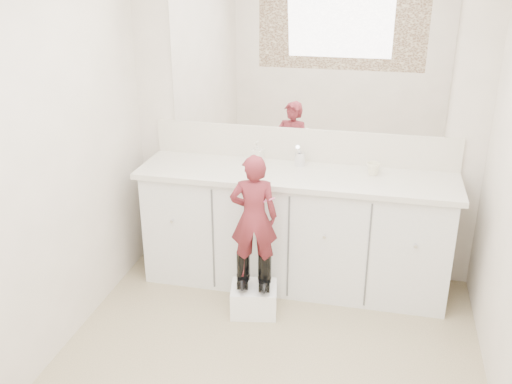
# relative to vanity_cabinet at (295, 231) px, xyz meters

# --- Properties ---
(wall_back) EXTENTS (2.60, 0.00, 2.60)m
(wall_back) POSITION_rel_vanity_cabinet_xyz_m (0.00, 0.27, 0.77)
(wall_back) COLOR beige
(wall_back) RESTS_ON floor
(wall_left) EXTENTS (0.00, 3.00, 3.00)m
(wall_left) POSITION_rel_vanity_cabinet_xyz_m (-1.30, -1.23, 0.78)
(wall_left) COLOR beige
(wall_left) RESTS_ON floor
(vanity_cabinet) EXTENTS (2.20, 0.55, 0.85)m
(vanity_cabinet) POSITION_rel_vanity_cabinet_xyz_m (0.00, 0.00, 0.00)
(vanity_cabinet) COLOR silver
(vanity_cabinet) RESTS_ON floor
(countertop) EXTENTS (2.28, 0.58, 0.04)m
(countertop) POSITION_rel_vanity_cabinet_xyz_m (0.00, -0.01, 0.45)
(countertop) COLOR beige
(countertop) RESTS_ON vanity_cabinet
(backsplash) EXTENTS (2.28, 0.03, 0.25)m
(backsplash) POSITION_rel_vanity_cabinet_xyz_m (0.00, 0.26, 0.59)
(backsplash) COLOR beige
(backsplash) RESTS_ON countertop
(mirror) EXTENTS (2.00, 0.02, 1.00)m
(mirror) POSITION_rel_vanity_cabinet_xyz_m (0.00, 0.26, 1.22)
(mirror) COLOR white
(mirror) RESTS_ON wall_back
(dot_panel) EXTENTS (2.00, 0.01, 1.20)m
(dot_panel) POSITION_rel_vanity_cabinet_xyz_m (0.00, -2.71, 1.22)
(dot_panel) COLOR #472819
(dot_panel) RESTS_ON wall_front
(faucet) EXTENTS (0.08, 0.08, 0.10)m
(faucet) POSITION_rel_vanity_cabinet_xyz_m (0.00, 0.15, 0.52)
(faucet) COLOR silver
(faucet) RESTS_ON countertop
(cup) EXTENTS (0.12, 0.12, 0.09)m
(cup) POSITION_rel_vanity_cabinet_xyz_m (0.53, 0.07, 0.51)
(cup) COLOR #EDE7BE
(cup) RESTS_ON countertop
(soap_bottle) EXTENTS (0.10, 0.10, 0.19)m
(soap_bottle) POSITION_rel_vanity_cabinet_xyz_m (-0.30, 0.07, 0.56)
(soap_bottle) COLOR beige
(soap_bottle) RESTS_ON countertop
(step_stool) EXTENTS (0.36, 0.31, 0.20)m
(step_stool) POSITION_rel_vanity_cabinet_xyz_m (-0.20, -0.48, -0.32)
(step_stool) COLOR white
(step_stool) RESTS_ON floor
(boot_left) EXTENTS (0.13, 0.19, 0.26)m
(boot_left) POSITION_rel_vanity_cabinet_xyz_m (-0.28, -0.48, -0.09)
(boot_left) COLOR black
(boot_left) RESTS_ON step_stool
(boot_right) EXTENTS (0.13, 0.19, 0.26)m
(boot_right) POSITION_rel_vanity_cabinet_xyz_m (-0.13, -0.48, -0.09)
(boot_right) COLOR black
(boot_right) RESTS_ON step_stool
(toddler) EXTENTS (0.35, 0.26, 0.86)m
(toddler) POSITION_rel_vanity_cabinet_xyz_m (-0.20, -0.48, 0.31)
(toddler) COLOR #A9343F
(toddler) RESTS_ON step_stool
(toothbrush) EXTENTS (0.14, 0.04, 0.06)m
(toothbrush) POSITION_rel_vanity_cabinet_xyz_m (-0.13, -0.48, 0.43)
(toothbrush) COLOR #E55991
(toothbrush) RESTS_ON toddler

